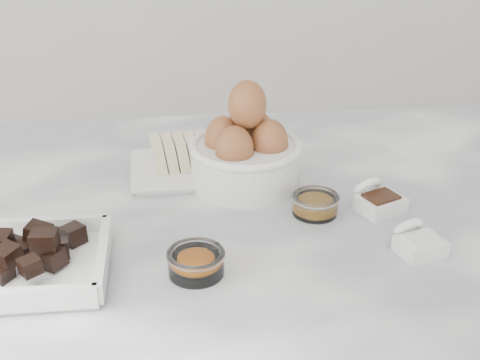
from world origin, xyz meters
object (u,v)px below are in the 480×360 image
at_px(sugar_ramekin, 235,146).
at_px(vanilla_spoon, 377,199).
at_px(chocolate_dish, 15,259).
at_px(egg_bowl, 246,152).
at_px(zest_bowl, 196,261).
at_px(salt_spoon, 417,241).
at_px(butter_plate, 177,161).
at_px(honey_bowl, 315,204).

bearing_deg(sugar_ramekin, vanilla_spoon, -43.37).
distance_m(chocolate_dish, egg_bowl, 0.38).
height_order(zest_bowl, salt_spoon, salt_spoon).
distance_m(chocolate_dish, salt_spoon, 0.52).
xyz_separation_m(butter_plate, honey_bowl, (0.20, -0.15, -0.01)).
xyz_separation_m(sugar_ramekin, honey_bowl, (0.10, -0.19, -0.01)).
bearing_deg(butter_plate, zest_bowl, -86.07).
relative_size(butter_plate, sugar_ramekin, 1.81).
height_order(butter_plate, vanilla_spoon, butter_plate).
relative_size(chocolate_dish, zest_bowl, 3.07).
height_order(zest_bowl, vanilla_spoon, vanilla_spoon).
xyz_separation_m(honey_bowl, vanilla_spoon, (0.09, 0.00, 0.00)).
bearing_deg(chocolate_dish, zest_bowl, -4.58).
relative_size(butter_plate, zest_bowl, 2.18).
bearing_deg(salt_spoon, egg_bowl, 133.48).
bearing_deg(butter_plate, honey_bowl, -36.81).
relative_size(chocolate_dish, butter_plate, 1.41).
bearing_deg(sugar_ramekin, salt_spoon, -54.26).
bearing_deg(salt_spoon, vanilla_spoon, 100.49).
height_order(vanilla_spoon, salt_spoon, vanilla_spoon).
bearing_deg(vanilla_spoon, zest_bowl, -152.75).
bearing_deg(zest_bowl, sugar_ramekin, 76.40).
xyz_separation_m(zest_bowl, salt_spoon, (0.29, 0.02, -0.00)).
bearing_deg(chocolate_dish, egg_bowl, 35.55).
relative_size(butter_plate, honey_bowl, 2.34).
distance_m(sugar_ramekin, honey_bowl, 0.21).
xyz_separation_m(butter_plate, vanilla_spoon, (0.29, -0.14, -0.01)).
relative_size(chocolate_dish, vanilla_spoon, 2.49).
xyz_separation_m(honey_bowl, salt_spoon, (0.11, -0.11, -0.00)).
xyz_separation_m(honey_bowl, zest_bowl, (-0.18, -0.14, 0.00)).
bearing_deg(vanilla_spoon, sugar_ramekin, 136.63).
bearing_deg(honey_bowl, salt_spoon, -44.36).
bearing_deg(vanilla_spoon, salt_spoon, -79.51).
distance_m(butter_plate, honey_bowl, 0.25).
distance_m(zest_bowl, vanilla_spoon, 0.31).
distance_m(chocolate_dish, zest_bowl, 0.22).
distance_m(chocolate_dish, vanilla_spoon, 0.51).
height_order(chocolate_dish, zest_bowl, chocolate_dish).
height_order(chocolate_dish, vanilla_spoon, chocolate_dish).
bearing_deg(sugar_ramekin, zest_bowl, -103.60).
bearing_deg(sugar_ramekin, egg_bowl, -83.30).
distance_m(egg_bowl, zest_bowl, 0.26).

